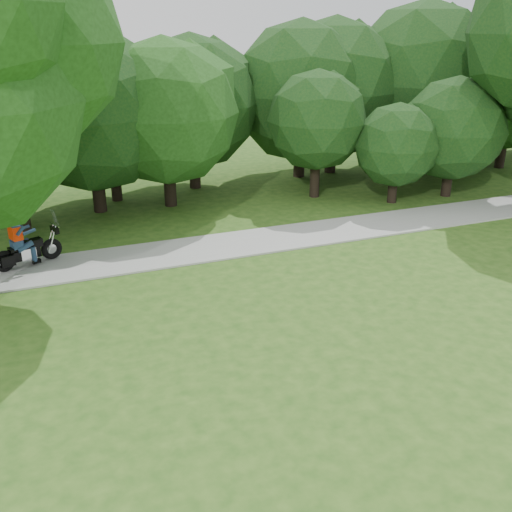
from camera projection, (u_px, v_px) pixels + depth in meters
ground at (488, 348)px, 12.52m from camera, size 100.00×100.00×0.00m
walkway at (320, 232)px, 19.40m from camera, size 60.00×2.20×0.06m
tree_line at (262, 99)px, 24.12m from camera, size 38.46×12.05×7.75m
touring_motorcycle at (23, 248)px, 16.41m from camera, size 1.97×1.16×1.57m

